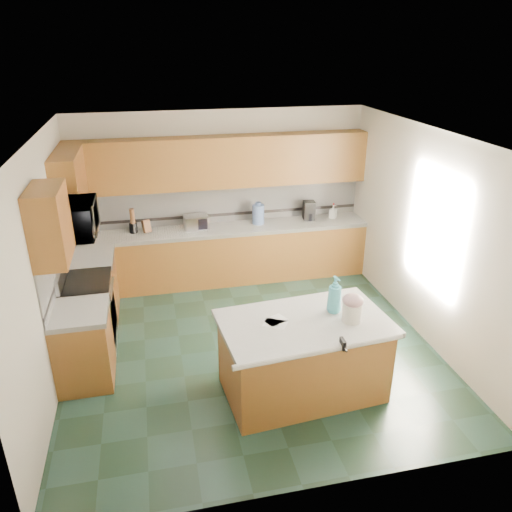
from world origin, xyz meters
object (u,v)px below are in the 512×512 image
object	(u,v)px
soap_bottle_island	(335,294)
coffee_maker	(309,210)
treat_jar	(352,312)
island_base	(303,359)
toaster_oven	(196,222)
island_top	(305,323)
knife_block	(146,226)

from	to	relation	value
soap_bottle_island	coffee_maker	size ratio (longest dim) A/B	1.38
treat_jar	soap_bottle_island	xyz separation A→B (m)	(-0.11, 0.23, 0.10)
island_base	toaster_oven	size ratio (longest dim) A/B	4.59
island_top	treat_jar	bearing A→B (deg)	-17.68
soap_bottle_island	toaster_oven	bearing A→B (deg)	102.54
soap_bottle_island	treat_jar	bearing A→B (deg)	-73.42
island_base	knife_block	world-z (taller)	knife_block
knife_block	toaster_oven	world-z (taller)	toaster_oven
knife_block	treat_jar	bearing A→B (deg)	-81.24
knife_block	toaster_oven	bearing A→B (deg)	-24.62
toaster_oven	coffee_maker	xyz separation A→B (m)	(1.86, 0.03, 0.05)
island_top	coffee_maker	distance (m)	3.25
island_top	soap_bottle_island	xyz separation A→B (m)	(0.37, 0.12, 0.24)
island_base	treat_jar	bearing A→B (deg)	-17.68
island_base	coffee_maker	world-z (taller)	coffee_maker
coffee_maker	toaster_oven	bearing A→B (deg)	-173.16
island_base	treat_jar	xyz separation A→B (m)	(0.48, -0.11, 0.60)
island_top	knife_block	xyz separation A→B (m)	(-1.59, 3.04, 0.13)
treat_jar	toaster_oven	size ratio (longest dim) A/B	0.58
coffee_maker	knife_block	bearing A→B (deg)	-173.43
coffee_maker	island_top	bearing A→B (deg)	-102.76
island_top	toaster_oven	xyz separation A→B (m)	(-0.82, 3.04, 0.14)
island_top	toaster_oven	bearing A→B (deg)	100.08
treat_jar	soap_bottle_island	bearing A→B (deg)	99.54
island_top	soap_bottle_island	bearing A→B (deg)	13.17
soap_bottle_island	knife_block	xyz separation A→B (m)	(-1.96, 2.92, -0.11)
treat_jar	soap_bottle_island	distance (m)	0.28
knife_block	toaster_oven	size ratio (longest dim) A/B	0.53
island_base	coffee_maker	bearing A→B (deg)	66.23
knife_block	island_base	bearing A→B (deg)	-87.00
island_top	toaster_oven	distance (m)	3.15
toaster_oven	coffee_maker	distance (m)	1.86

